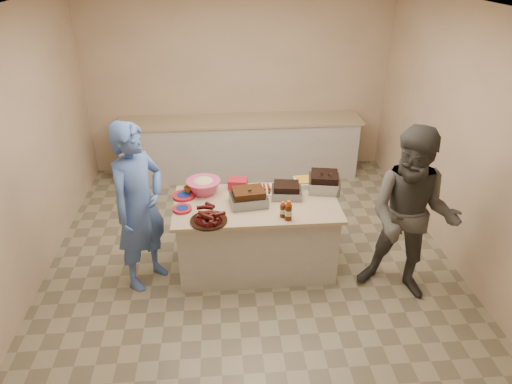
{
  "coord_description": "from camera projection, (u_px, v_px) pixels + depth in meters",
  "views": [
    {
      "loc": [
        -0.29,
        -4.22,
        3.16
      ],
      "look_at": [
        0.05,
        -0.09,
        0.91
      ],
      "focal_mm": 32.0,
      "sensor_mm": 36.0,
      "label": 1
    }
  ],
  "objects": [
    {
      "name": "pulled_pork_tray",
      "position": [
        249.0,
        204.0,
        4.7
      ],
      "size": [
        0.4,
        0.32,
        0.11
      ],
      "primitive_type": "cube",
      "rotation": [
        0.0,
        0.0,
        0.13
      ],
      "color": "#47230F",
      "rests_on": "island"
    },
    {
      "name": "plastic_cup",
      "position": [
        188.0,
        194.0,
        4.89
      ],
      "size": [
        0.09,
        0.09,
        0.09
      ],
      "primitive_type": "imported",
      "rotation": [
        0.0,
        0.0,
        -0.0
      ],
      "color": "#AB761B",
      "rests_on": "island"
    },
    {
      "name": "rib_platter",
      "position": [
        209.0,
        221.0,
        4.41
      ],
      "size": [
        0.43,
        0.43,
        0.15
      ],
      "primitive_type": null,
      "rotation": [
        0.0,
        0.0,
        0.2
      ],
      "color": "#420604",
      "rests_on": "island"
    },
    {
      "name": "island",
      "position": [
        256.0,
        265.0,
        5.11
      ],
      "size": [
        1.71,
        0.9,
        0.81
      ],
      "primitive_type": null,
      "rotation": [
        0.0,
        0.0,
        -0.0
      ],
      "color": "beige",
      "rests_on": "ground"
    },
    {
      "name": "brisket_tray",
      "position": [
        286.0,
        196.0,
        4.85
      ],
      "size": [
        0.34,
        0.29,
        0.09
      ],
      "primitive_type": "cube",
      "rotation": [
        0.0,
        0.0,
        -0.12
      ],
      "color": "black",
      "rests_on": "island"
    },
    {
      "name": "bbq_bottle_a",
      "position": [
        283.0,
        217.0,
        4.48
      ],
      "size": [
        0.06,
        0.06,
        0.17
      ],
      "primitive_type": "cylinder",
      "rotation": [
        0.0,
        0.0,
        -0.0
      ],
      "color": "#451E0A",
      "rests_on": "island"
    },
    {
      "name": "bbq_bottle_b",
      "position": [
        288.0,
        220.0,
        4.44
      ],
      "size": [
        0.07,
        0.07,
        0.21
      ],
      "primitive_type": "cylinder",
      "rotation": [
        0.0,
        0.0,
        -0.0
      ],
      "color": "#451E0A",
      "rests_on": "island"
    },
    {
      "name": "plate_stack_small",
      "position": [
        182.0,
        210.0,
        4.6
      ],
      "size": [
        0.19,
        0.19,
        0.03
      ],
      "primitive_type": "cylinder",
      "rotation": [
        0.0,
        0.0,
        -0.0
      ],
      "color": "#A81624",
      "rests_on": "island"
    },
    {
      "name": "sausage_plate",
      "position": [
        273.0,
        191.0,
        4.96
      ],
      "size": [
        0.31,
        0.31,
        0.05
      ],
      "primitive_type": "cylinder",
      "rotation": [
        0.0,
        0.0,
        -0.08
      ],
      "color": "silver",
      "rests_on": "island"
    },
    {
      "name": "guest_gray",
      "position": [
        398.0,
        290.0,
        4.75
      ],
      "size": [
        1.61,
        1.98,
        0.68
      ],
      "primitive_type": "imported",
      "rotation": [
        0.0,
        0.0,
        -0.5
      ],
      "color": "#514F49",
      "rests_on": "ground"
    },
    {
      "name": "room",
      "position": [
        251.0,
        258.0,
        5.23
      ],
      "size": [
        4.5,
        5.0,
        2.7
      ],
      "primitive_type": null,
      "color": "beige",
      "rests_on": "ground"
    },
    {
      "name": "guest_blue",
      "position": [
        149.0,
        278.0,
        4.91
      ],
      "size": [
        1.81,
        1.58,
        0.42
      ],
      "primitive_type": "imported",
      "rotation": [
        0.0,
        0.0,
        0.93
      ],
      "color": "#4B6EBA",
      "rests_on": "ground"
    },
    {
      "name": "mustard_bottle",
      "position": [
        243.0,
        197.0,
        4.83
      ],
      "size": [
        0.04,
        0.04,
        0.12
      ],
      "primitive_type": "cylinder",
      "rotation": [
        0.0,
        0.0,
        -0.0
      ],
      "color": "#ECCA00",
      "rests_on": "island"
    },
    {
      "name": "roasting_pan",
      "position": [
        324.0,
        189.0,
        4.99
      ],
      "size": [
        0.39,
        0.39,
        0.13
      ],
      "primitive_type": "cube",
      "rotation": [
        0.0,
        0.0,
        -0.19
      ],
      "color": "gray",
      "rests_on": "island"
    },
    {
      "name": "mac_cheese_dish",
      "position": [
        309.0,
        185.0,
        5.08
      ],
      "size": [
        0.33,
        0.25,
        0.08
      ],
      "primitive_type": "cube",
      "rotation": [
        0.0,
        0.0,
        0.07
      ],
      "color": "gold",
      "rests_on": "island"
    },
    {
      "name": "back_counter",
      "position": [
        240.0,
        147.0,
        6.94
      ],
      "size": [
        3.6,
        0.64,
        0.9
      ],
      "primitive_type": null,
      "color": "beige",
      "rests_on": "ground"
    },
    {
      "name": "plate_stack_large",
      "position": [
        184.0,
        197.0,
        4.83
      ],
      "size": [
        0.24,
        0.24,
        0.03
      ],
      "primitive_type": "cylinder",
      "rotation": [
        0.0,
        0.0,
        -0.0
      ],
      "color": "#A81624",
      "rests_on": "island"
    },
    {
      "name": "basket_stack",
      "position": [
        238.0,
        187.0,
        5.03
      ],
      "size": [
        0.23,
        0.19,
        0.1
      ],
      "primitive_type": "cube",
      "rotation": [
        0.0,
        0.0,
        -0.18
      ],
      "color": "#A81624",
      "rests_on": "island"
    },
    {
      "name": "sauce_bowl",
      "position": [
        250.0,
        195.0,
        4.88
      ],
      "size": [
        0.13,
        0.04,
        0.13
      ],
      "primitive_type": "imported",
      "rotation": [
        0.0,
        0.0,
        -0.0
      ],
      "color": "silver",
      "rests_on": "island"
    },
    {
      "name": "coleslaw_bowl",
      "position": [
        204.0,
        193.0,
        4.92
      ],
      "size": [
        0.37,
        0.37,
        0.25
      ],
      "primitive_type": null,
      "rotation": [
        0.0,
        0.0,
        -0.0
      ],
      "color": "#D14172",
      "rests_on": "island"
    }
  ]
}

